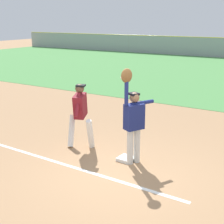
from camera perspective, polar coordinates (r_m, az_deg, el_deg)
ground_plane at (r=7.65m, az=1.43°, el=-10.34°), size 76.48×76.48×0.00m
first_base at (r=8.31m, az=2.42°, el=-7.87°), size 0.40×0.40×0.08m
fielder at (r=7.80m, az=3.61°, el=-1.01°), size 0.50×0.85×2.28m
runner at (r=8.83m, az=-5.36°, el=0.09°), size 0.88×0.82×1.72m
baseball at (r=8.15m, az=1.69°, el=5.82°), size 0.07×0.07×0.07m
parked_car_silver at (r=35.82m, az=15.33°, el=10.76°), size 4.50×2.30×1.25m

